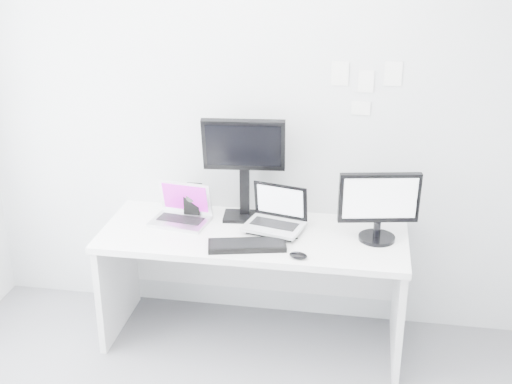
% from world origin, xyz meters
% --- Properties ---
extents(back_wall, '(3.60, 0.00, 3.60)m').
position_xyz_m(back_wall, '(0.00, 1.60, 1.35)').
color(back_wall, silver).
rests_on(back_wall, ground).
extents(desk, '(1.80, 0.70, 0.73)m').
position_xyz_m(desk, '(0.00, 1.25, 0.36)').
color(desk, white).
rests_on(desk, ground).
extents(macbook, '(0.37, 0.30, 0.25)m').
position_xyz_m(macbook, '(-0.46, 1.31, 0.86)').
color(macbook, '#B7B8BC').
rests_on(macbook, desk).
extents(speaker, '(0.13, 0.13, 0.20)m').
position_xyz_m(speaker, '(-0.41, 1.45, 0.83)').
color(speaker, black).
rests_on(speaker, desk).
extents(dell_laptop, '(0.39, 0.33, 0.28)m').
position_xyz_m(dell_laptop, '(0.12, 1.28, 0.87)').
color(dell_laptop, silver).
rests_on(dell_laptop, desk).
extents(rear_monitor, '(0.50, 0.22, 0.67)m').
position_xyz_m(rear_monitor, '(-0.09, 1.45, 1.06)').
color(rear_monitor, black).
rests_on(rear_monitor, desk).
extents(samsung_monitor, '(0.49, 0.29, 0.42)m').
position_xyz_m(samsung_monitor, '(0.72, 1.28, 0.94)').
color(samsung_monitor, black).
rests_on(samsung_monitor, desk).
extents(keyboard, '(0.46, 0.25, 0.03)m').
position_xyz_m(keyboard, '(-0.00, 1.06, 0.74)').
color(keyboard, black).
rests_on(keyboard, desk).
extents(mouse, '(0.11, 0.09, 0.03)m').
position_xyz_m(mouse, '(0.30, 0.98, 0.75)').
color(mouse, black).
rests_on(mouse, desk).
extents(wall_note_0, '(0.10, 0.00, 0.14)m').
position_xyz_m(wall_note_0, '(0.45, 1.59, 1.62)').
color(wall_note_0, white).
rests_on(wall_note_0, back_wall).
extents(wall_note_1, '(0.09, 0.00, 0.13)m').
position_xyz_m(wall_note_1, '(0.60, 1.59, 1.58)').
color(wall_note_1, white).
rests_on(wall_note_1, back_wall).
extents(wall_note_2, '(0.10, 0.00, 0.14)m').
position_xyz_m(wall_note_2, '(0.75, 1.59, 1.63)').
color(wall_note_2, white).
rests_on(wall_note_2, back_wall).
extents(wall_note_3, '(0.11, 0.00, 0.08)m').
position_xyz_m(wall_note_3, '(0.58, 1.59, 1.42)').
color(wall_note_3, white).
rests_on(wall_note_3, back_wall).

